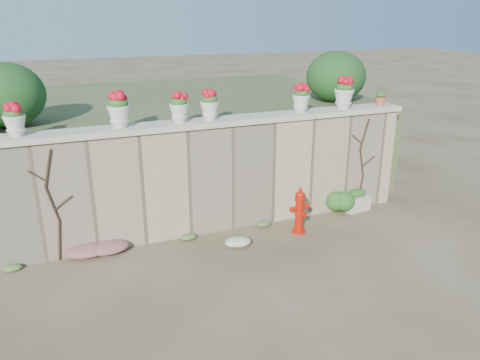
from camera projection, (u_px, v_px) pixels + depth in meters
name	position (u px, v px, depth m)	size (l,w,h in m)	color
ground	(246.00, 274.00, 7.34)	(80.00, 80.00, 0.00)	#4B3925
stone_wall	(208.00, 179.00, 8.57)	(8.00, 0.40, 2.00)	tan
wall_cap	(207.00, 123.00, 8.22)	(8.10, 0.52, 0.10)	#BDB5A0
raised_fill	(167.00, 138.00, 11.36)	(9.00, 6.00, 2.00)	#384C23
back_shrub_left	(6.00, 95.00, 7.96)	(1.30, 1.30, 1.10)	#143814
back_shrub_right	(336.00, 77.00, 10.30)	(1.30, 1.30, 1.10)	#143814
vine_left	(53.00, 205.00, 7.43)	(0.60, 0.04, 1.91)	black
vine_right	(362.00, 163.00, 9.53)	(0.60, 0.04, 1.91)	black
fire_hydrant	(300.00, 210.00, 8.60)	(0.38, 0.27, 0.88)	#B91607
planter_box	(356.00, 200.00, 9.68)	(0.58, 0.38, 0.45)	#BDB5A0
green_shrub	(340.00, 200.00, 9.49)	(0.62, 0.55, 0.58)	#1E5119
magenta_clump	(96.00, 247.00, 7.90)	(0.99, 0.66, 0.26)	#C2266A
white_flowers	(239.00, 241.00, 8.20)	(0.52, 0.42, 0.19)	white
urn_pot_0	(14.00, 120.00, 7.03)	(0.33, 0.33, 0.51)	beige
urn_pot_1	(119.00, 110.00, 7.57)	(0.37, 0.37, 0.58)	beige
urn_pot_2	(179.00, 108.00, 7.94)	(0.33, 0.33, 0.51)	beige
urn_pot_3	(210.00, 105.00, 8.13)	(0.33, 0.33, 0.52)	beige
urn_pot_4	(301.00, 99.00, 8.78)	(0.33, 0.33, 0.51)	beige
urn_pot_5	(344.00, 93.00, 9.10)	(0.38, 0.38, 0.60)	beige
terracotta_pot	(381.00, 99.00, 9.48)	(0.23, 0.23, 0.27)	#A65132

